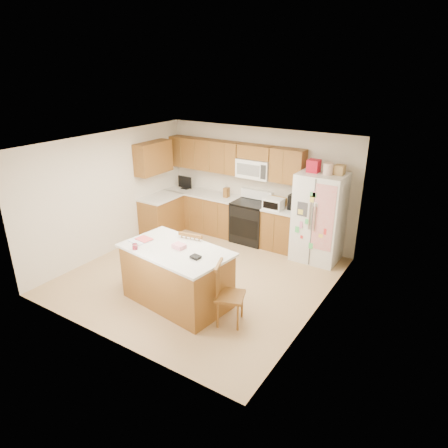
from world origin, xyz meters
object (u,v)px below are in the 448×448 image
Objects in this scene: stove at (251,221)px; refrigerator at (319,217)px; island at (177,275)px; windsor_chair_right at (228,295)px; windsor_chair_left at (136,265)px; windsor_chair_back at (196,260)px.

refrigerator is at bearing -2.30° from stove.
island is 1.89× the size of windsor_chair_right.
stove is at bearing 177.70° from refrigerator.
refrigerator reaches higher than windsor_chair_right.
island is at bearing 177.81° from windsor_chair_right.
windsor_chair_back is at bearing 32.92° from windsor_chair_left.
stove is 1.63m from refrigerator.
refrigerator is 3.14m from island.
windsor_chair_right is (1.21, -2.89, 0.00)m from stove.
refrigerator reaches higher than windsor_chair_left.
refrigerator is at bearing 49.89° from windsor_chair_left.
island is 2.14× the size of windsor_chair_left.
refrigerator is 2.88m from windsor_chair_right.
windsor_chair_back reaches higher than windsor_chair_left.
windsor_chair_left is 0.83× the size of windsor_chair_back.
island is at bearing -116.41° from refrigerator.
refrigerator is (1.57, -0.06, 0.45)m from stove.
windsor_chair_back reaches higher than island.
windsor_chair_left is at bearing -105.07° from stove.
windsor_chair_right is at bearing -67.25° from stove.
refrigerator is 2.03× the size of windsor_chair_right.
windsor_chair_back is (0.13, -2.26, 0.03)m from stove.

